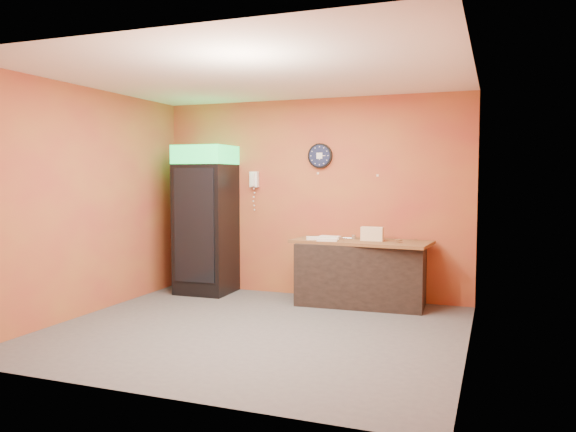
% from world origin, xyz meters
% --- Properties ---
extents(floor, '(4.50, 4.50, 0.00)m').
position_xyz_m(floor, '(0.00, 0.00, 0.00)').
color(floor, '#47474C').
rests_on(floor, ground).
extents(back_wall, '(4.50, 0.02, 2.80)m').
position_xyz_m(back_wall, '(0.00, 2.00, 1.40)').
color(back_wall, '#A96B2F').
rests_on(back_wall, floor).
extents(left_wall, '(0.02, 4.00, 2.80)m').
position_xyz_m(left_wall, '(-2.25, 0.00, 1.40)').
color(left_wall, '#A96B2F').
rests_on(left_wall, floor).
extents(right_wall, '(0.02, 4.00, 2.80)m').
position_xyz_m(right_wall, '(2.25, 0.00, 1.40)').
color(right_wall, '#A96B2F').
rests_on(right_wall, floor).
extents(ceiling, '(4.50, 4.00, 0.02)m').
position_xyz_m(ceiling, '(0.00, 0.00, 2.80)').
color(ceiling, white).
rests_on(ceiling, back_wall).
extents(beverage_cooler, '(0.77, 0.78, 2.15)m').
position_xyz_m(beverage_cooler, '(-1.50, 1.60, 1.05)').
color(beverage_cooler, black).
rests_on(beverage_cooler, floor).
extents(prep_counter, '(1.68, 0.81, 0.82)m').
position_xyz_m(prep_counter, '(0.82, 1.63, 0.41)').
color(prep_counter, black).
rests_on(prep_counter, floor).
extents(wall_clock, '(0.35, 0.06, 0.35)m').
position_xyz_m(wall_clock, '(0.14, 1.97, 2.00)').
color(wall_clock, black).
rests_on(wall_clock, back_wall).
extents(wall_phone, '(0.12, 0.11, 0.23)m').
position_xyz_m(wall_phone, '(-0.87, 1.95, 1.66)').
color(wall_phone, white).
rests_on(wall_phone, back_wall).
extents(butcher_paper, '(1.85, 0.90, 0.04)m').
position_xyz_m(butcher_paper, '(0.82, 1.63, 0.84)').
color(butcher_paper, brown).
rests_on(butcher_paper, prep_counter).
extents(sub_roll_stack, '(0.29, 0.10, 0.18)m').
position_xyz_m(sub_roll_stack, '(0.97, 1.60, 0.96)').
color(sub_roll_stack, beige).
rests_on(sub_roll_stack, butcher_paper).
extents(wrapped_sandwich_left, '(0.30, 0.21, 0.04)m').
position_xyz_m(wrapped_sandwich_left, '(0.25, 1.49, 0.88)').
color(wrapped_sandwich_left, white).
rests_on(wrapped_sandwich_left, butcher_paper).
extents(wrapped_sandwich_mid, '(0.28, 0.16, 0.04)m').
position_xyz_m(wrapped_sandwich_mid, '(0.42, 1.37, 0.88)').
color(wrapped_sandwich_mid, white).
rests_on(wrapped_sandwich_mid, butcher_paper).
extents(wrapped_sandwich_right, '(0.29, 0.13, 0.04)m').
position_xyz_m(wrapped_sandwich_right, '(0.38, 1.65, 0.88)').
color(wrapped_sandwich_right, white).
rests_on(wrapped_sandwich_right, butcher_paper).
extents(kitchen_tool, '(0.06, 0.06, 0.06)m').
position_xyz_m(kitchen_tool, '(0.70, 1.73, 0.89)').
color(kitchen_tool, silver).
rests_on(kitchen_tool, butcher_paper).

